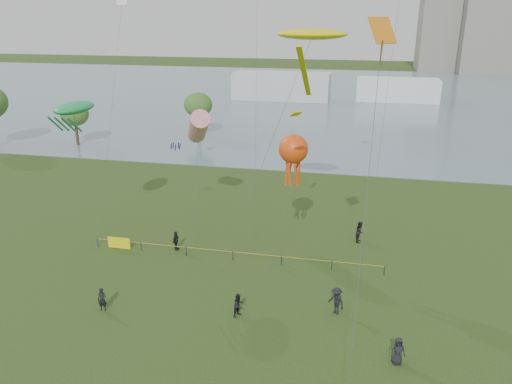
# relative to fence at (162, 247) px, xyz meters

# --- Properties ---
(lake) EXTENTS (400.00, 120.00, 0.08)m
(lake) POSITION_rel_fence_xyz_m (9.17, 84.73, -0.53)
(lake) COLOR slate
(lake) RESTS_ON ground_plane
(building_mid) EXTENTS (20.00, 20.00, 38.00)m
(building_mid) POSITION_rel_fence_xyz_m (55.17, 146.73, 18.45)
(building_mid) COLOR slate
(building_mid) RESTS_ON ground_plane
(building_low) EXTENTS (16.00, 18.00, 28.00)m
(building_low) POSITION_rel_fence_xyz_m (41.17, 152.73, 13.45)
(building_low) COLOR gray
(building_low) RESTS_ON ground_plane
(pavilion_left) EXTENTS (22.00, 8.00, 6.00)m
(pavilion_left) POSITION_rel_fence_xyz_m (-2.83, 79.73, 2.45)
(pavilion_left) COLOR silver
(pavilion_left) RESTS_ON ground_plane
(pavilion_right) EXTENTS (18.00, 7.00, 5.00)m
(pavilion_right) POSITION_rel_fence_xyz_m (23.17, 82.73, 1.95)
(pavilion_right) COLOR white
(pavilion_right) RESTS_ON ground_plane
(trees) EXTENTS (33.04, 18.15, 9.19)m
(trees) POSITION_rel_fence_xyz_m (-28.49, 31.49, 5.36)
(trees) COLOR #3C251B
(trees) RESTS_ON ground_plane
(fence) EXTENTS (24.07, 0.07, 1.05)m
(fence) POSITION_rel_fence_xyz_m (0.00, 0.00, 0.00)
(fence) COLOR black
(fence) RESTS_ON ground_plane
(spectator_a) EXTENTS (0.94, 1.00, 1.64)m
(spectator_a) POSITION_rel_fence_xyz_m (8.48, -7.59, 0.26)
(spectator_a) COLOR black
(spectator_a) RESTS_ON ground_plane
(spectator_b) EXTENTS (1.42, 1.34, 1.93)m
(spectator_b) POSITION_rel_fence_xyz_m (14.78, -5.96, 0.41)
(spectator_b) COLOR black
(spectator_b) RESTS_ON ground_plane
(spectator_c) EXTENTS (0.53, 1.03, 1.69)m
(spectator_c) POSITION_rel_fence_xyz_m (0.95, 0.82, 0.29)
(spectator_c) COLOR black
(spectator_c) RESTS_ON ground_plane
(spectator_d) EXTENTS (0.94, 0.73, 1.70)m
(spectator_d) POSITION_rel_fence_xyz_m (18.53, -10.36, 0.30)
(spectator_d) COLOR black
(spectator_d) RESTS_ON ground_plane
(spectator_f) EXTENTS (0.66, 0.48, 1.67)m
(spectator_f) POSITION_rel_fence_xyz_m (-0.67, -8.86, 0.28)
(spectator_f) COLOR black
(spectator_f) RESTS_ON ground_plane
(spectator_g) EXTENTS (0.85, 1.02, 1.88)m
(spectator_g) POSITION_rel_fence_xyz_m (16.16, 5.71, 0.39)
(spectator_g) COLOR black
(spectator_g) RESTS_ON ground_plane
(kite_stingray) EXTENTS (8.48, 10.14, 17.92)m
(kite_stingray) POSITION_rel_fence_xyz_m (11.48, 3.92, 16.88)
(kite_stingray) COLOR #3F3F42
(kite_windsock) EXTENTS (4.21, 7.11, 11.21)m
(kite_windsock) POSITION_rel_fence_xyz_m (1.23, 7.02, 8.76)
(kite_windsock) COLOR #3F3F42
(kite_creature) EXTENTS (2.51, 6.08, 12.30)m
(kite_creature) POSITION_rel_fence_xyz_m (-6.97, 0.67, 11.27)
(kite_creature) COLOR #3F3F42
(kite_octopus) EXTENTS (2.45, 4.04, 10.36)m
(kite_octopus) POSITION_rel_fence_xyz_m (10.66, 1.49, 8.60)
(kite_octopus) COLOR #3F3F42
(kite_delta) EXTENTS (1.55, 11.36, 18.85)m
(kite_delta) POSITION_rel_fence_xyz_m (16.23, -9.26, 16.69)
(kite_delta) COLOR #3F3F42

